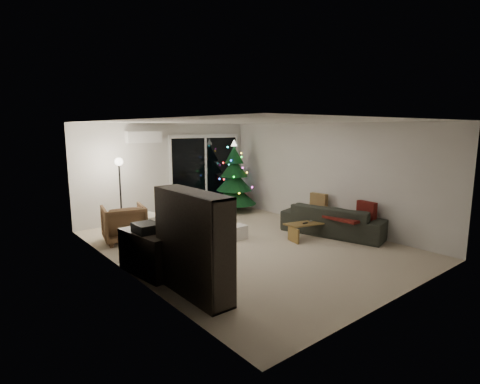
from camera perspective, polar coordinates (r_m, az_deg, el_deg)
The scene contains 18 objects.
room at distance 8.99m, azimuth -3.03°, elevation 1.02°, with size 6.50×7.51×2.60m.
bookshelf at distance 5.31m, azimuth -8.89°, elevation -8.14°, with size 0.38×1.50×1.50m, color #29241D, non-canonical shape.
media_cabinet at distance 6.39m, azimuth -13.95°, elevation -9.01°, with size 0.42×1.12×0.70m, color #29241D.
stereo at distance 6.27m, azimuth -14.11°, elevation -5.32°, with size 0.36×0.42×0.15m, color black.
armchair at distance 8.28m, azimuth -17.26°, elevation -4.58°, with size 0.83×0.86×0.78m, color #513A23.
ottoman at distance 8.58m, azimuth -13.77°, elevation -4.98°, with size 0.53×0.53×0.48m, color #F7EDC9.
cardboard_box_a at distance 7.81m, azimuth -9.28°, elevation -6.84°, with size 0.46×0.35×0.33m, color white.
cardboard_box_b at distance 8.15m, azimuth -0.59°, elevation -6.14°, with size 0.42×0.31×0.29m, color white.
side_table at distance 9.40m, azimuth -8.37°, elevation -3.43°, with size 0.40×0.40×0.50m, color #29241D.
floor_lamp at distance 8.97m, azimuth -17.72°, elevation -0.68°, with size 0.26×0.26×1.65m, color black.
sofa at distance 8.72m, azimuth 14.12°, elevation -4.12°, with size 2.28×0.89×0.66m, color #2E3228.
sofa_throw at distance 8.60m, azimuth 13.76°, elevation -3.27°, with size 0.71×1.64×0.05m, color maroon.
cushion_a at distance 9.24m, azimuth 11.90°, elevation -1.55°, with size 0.13×0.44×0.44m, color olive.
cushion_b at distance 8.50m, azimuth 18.72°, elevation -2.83°, with size 0.13×0.44×0.44m, color maroon.
coffee_table at distance 8.36m, azimuth 10.57°, elevation -5.71°, with size 1.09×0.38×0.34m, color brown, non-canonical shape.
remote_a at distance 8.20m, azimuth 9.93°, elevation -4.68°, with size 0.14×0.04×0.02m, color black.
remote_b at distance 8.42m, azimuth 10.79°, elevation -4.34°, with size 0.13×0.04×0.02m, color slate.
christmas_tree at distance 10.65m, azimuth -0.90°, elevation 2.44°, with size 1.27×1.27×2.05m, color #0B3A1B.
Camera 1 is at (-4.77, -5.69, 2.37)m, focal length 28.00 mm.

